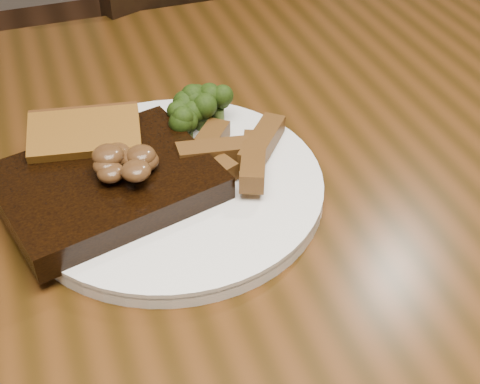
# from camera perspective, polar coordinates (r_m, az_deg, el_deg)

# --- Properties ---
(dining_table) EXTENTS (1.60, 0.90, 0.75)m
(dining_table) POSITION_cam_1_polar(r_m,az_deg,el_deg) (0.65, -1.32, -8.87)
(dining_table) COLOR #47260E
(dining_table) RESTS_ON ground
(chair_far) EXTENTS (0.53, 0.53, 0.86)m
(chair_far) POSITION_cam_1_polar(r_m,az_deg,el_deg) (1.27, -4.66, 7.50)
(chair_far) COLOR black
(chair_far) RESTS_ON ground
(plate) EXTENTS (0.31, 0.31, 0.01)m
(plate) POSITION_cam_1_polar(r_m,az_deg,el_deg) (0.62, -5.76, 0.29)
(plate) COLOR white
(plate) RESTS_ON dining_table
(steak) EXTENTS (0.21, 0.18, 0.03)m
(steak) POSITION_cam_1_polar(r_m,az_deg,el_deg) (0.60, -11.28, 0.66)
(steak) COLOR black
(steak) RESTS_ON plate
(steak_bone) EXTENTS (0.14, 0.05, 0.02)m
(steak_bone) POSITION_cam_1_polar(r_m,az_deg,el_deg) (0.56, -10.07, -3.53)
(steak_bone) COLOR beige
(steak_bone) RESTS_ON plate
(mushroom_pile) EXTENTS (0.08, 0.08, 0.03)m
(mushroom_pile) POSITION_cam_1_polar(r_m,az_deg,el_deg) (0.59, -10.50, 3.15)
(mushroom_pile) COLOR #4E3218
(mushroom_pile) RESTS_ON steak
(garlic_bread) EXTENTS (0.11, 0.07, 0.02)m
(garlic_bread) POSITION_cam_1_polar(r_m,az_deg,el_deg) (0.64, -12.80, 3.13)
(garlic_bread) COLOR #8D5A19
(garlic_bread) RESTS_ON plate
(potato_wedges) EXTENTS (0.11, 0.11, 0.02)m
(potato_wedges) POSITION_cam_1_polar(r_m,az_deg,el_deg) (0.61, -1.22, 2.41)
(potato_wedges) COLOR brown
(potato_wedges) RESTS_ON plate
(broccoli_cluster) EXTENTS (0.07, 0.07, 0.04)m
(broccoli_cluster) POSITION_cam_1_polar(r_m,az_deg,el_deg) (0.67, -3.66, 6.66)
(broccoli_cluster) COLOR #233B0D
(broccoli_cluster) RESTS_ON plate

